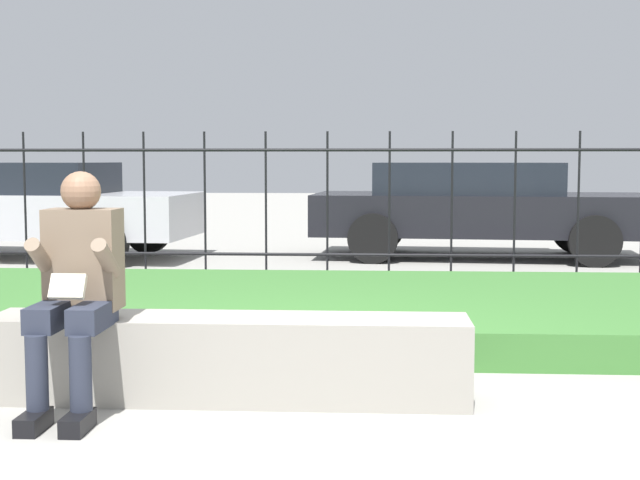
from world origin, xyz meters
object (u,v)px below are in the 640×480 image
stone_bench (229,363)px  car_parked_left (24,206)px  car_parked_center (477,206)px  person_seated_reader (77,281)px

stone_bench → car_parked_left: (-3.88, 6.86, 0.49)m
stone_bench → car_parked_center: (2.18, 7.26, 0.49)m
person_seated_reader → car_parked_center: bearing=68.7°
car_parked_center → car_parked_left: bearing=-171.7°
person_seated_reader → car_parked_left: car_parked_left is taller
stone_bench → car_parked_center: size_ratio=0.58×
person_seated_reader → car_parked_center: car_parked_center is taller
stone_bench → car_parked_left: size_ratio=0.58×
stone_bench → person_seated_reader: 0.93m
person_seated_reader → car_parked_left: size_ratio=0.28×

